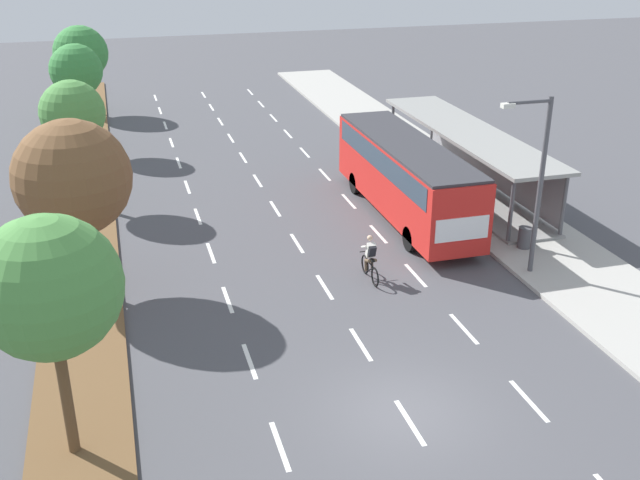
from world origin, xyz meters
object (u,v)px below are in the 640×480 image
(bus, at_px, (405,172))
(median_tree_second, at_px, (72,178))
(streetlight, at_px, (537,175))
(cyclist, at_px, (370,260))
(median_tree_fifth, at_px, (81,53))
(bus_shelter, at_px, (471,153))
(median_tree_fourth, at_px, (76,71))
(trash_bin, at_px, (525,237))
(median_tree_third, at_px, (72,113))
(median_tree_nearest, at_px, (49,288))

(bus, distance_m, median_tree_second, 14.07)
(streetlight, bearing_deg, cyclist, 168.07)
(median_tree_fifth, bearing_deg, bus, -59.71)
(bus, height_order, streetlight, streetlight)
(bus_shelter, relative_size, bus, 1.24)
(median_tree_fourth, bearing_deg, trash_bin, -48.43)
(cyclist, distance_m, median_tree_fourth, 22.33)
(median_tree_fourth, xyz_separation_m, streetlight, (15.70, -20.80, -0.61))
(median_tree_fifth, bearing_deg, median_tree_third, -90.40)
(median_tree_second, xyz_separation_m, median_tree_fourth, (-0.13, 17.81, 0.27))
(bus_shelter, height_order, cyclist, bus_shelter)
(median_tree_third, distance_m, streetlight, 19.73)
(median_tree_nearest, height_order, streetlight, streetlight)
(bus_shelter, distance_m, median_tree_fourth, 21.49)
(median_tree_nearest, xyz_separation_m, median_tree_fifth, (0.24, 35.62, -0.60))
(trash_bin, bearing_deg, median_tree_fourth, 131.57)
(median_tree_second, bearing_deg, median_tree_third, 91.09)
(median_tree_fourth, relative_size, streetlight, 0.90)
(cyclist, bearing_deg, median_tree_third, 133.26)
(bus, height_order, median_tree_third, median_tree_third)
(median_tree_nearest, bearing_deg, median_tree_fourth, 89.67)
(median_tree_second, xyz_separation_m, streetlight, (15.56, -2.99, -0.34))
(bus_shelter, bearing_deg, median_tree_fourth, 146.60)
(streetlight, bearing_deg, bus, 107.95)
(median_tree_nearest, xyz_separation_m, median_tree_fourth, (0.15, 26.72, -0.10))
(bus, distance_m, median_tree_fifth, 26.72)
(median_tree_nearest, xyz_separation_m, median_tree_second, (0.28, 8.91, -0.37))
(median_tree_fifth, bearing_deg, streetlight, -62.28)
(bus, bearing_deg, bus_shelter, 28.91)
(cyclist, height_order, median_tree_third, median_tree_third)
(median_tree_nearest, height_order, median_tree_fifth, median_tree_nearest)
(median_tree_nearest, bearing_deg, median_tree_third, 89.63)
(cyclist, xyz_separation_m, median_tree_fourth, (-10.03, 19.60, 3.71))
(median_tree_fifth, height_order, streetlight, streetlight)
(bus_shelter, relative_size, trash_bin, 16.45)
(median_tree_nearest, relative_size, streetlight, 0.95)
(bus_shelter, height_order, median_tree_third, median_tree_third)
(bus, relative_size, median_tree_nearest, 1.83)
(median_tree_fourth, height_order, trash_bin, median_tree_fourth)
(streetlight, bearing_deg, trash_bin, 62.02)
(median_tree_fifth, distance_m, streetlight, 33.56)
(median_tree_third, bearing_deg, streetlight, -37.09)
(cyclist, relative_size, median_tree_nearest, 0.30)
(median_tree_fifth, bearing_deg, cyclist, -70.77)
(bus_shelter, xyz_separation_m, trash_bin, (-1.08, -7.12, -1.29))
(median_tree_second, bearing_deg, bus_shelter, 18.95)
(streetlight, bearing_deg, bus_shelter, 76.87)
(cyclist, xyz_separation_m, trash_bin, (6.70, 0.75, -0.22))
(cyclist, height_order, trash_bin, cyclist)
(median_tree_fifth, bearing_deg, trash_bin, -59.06)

